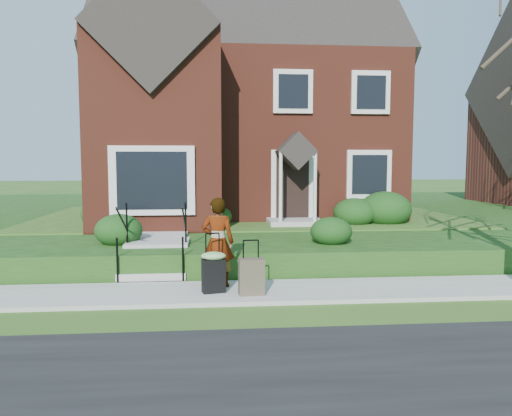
{
  "coord_description": "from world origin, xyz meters",
  "views": [
    {
      "loc": [
        -1.25,
        -9.17,
        2.48
      ],
      "look_at": [
        -0.27,
        2.0,
        1.44
      ],
      "focal_mm": 35.0,
      "sensor_mm": 36.0,
      "label": 1
    }
  ],
  "objects": [
    {
      "name": "suitcase_black",
      "position": [
        -1.24,
        -0.11,
        0.51
      ],
      "size": [
        0.53,
        0.47,
        1.1
      ],
      "rotation": [
        0.0,
        0.0,
        0.22
      ],
      "color": "black",
      "rests_on": "sidewalk"
    },
    {
      "name": "ground",
      "position": [
        0.0,
        0.0,
        0.0
      ],
      "size": [
        120.0,
        120.0,
        0.0
      ],
      "primitive_type": "plane",
      "color": "#2D5119",
      "rests_on": "ground"
    },
    {
      "name": "front_steps",
      "position": [
        -2.5,
        1.84,
        0.47
      ],
      "size": [
        1.4,
        2.02,
        1.5
      ],
      "color": "#9E9B93",
      "rests_on": "ground"
    },
    {
      "name": "suitcase_olive",
      "position": [
        -0.55,
        -0.32,
        0.41
      ],
      "size": [
        0.48,
        0.29,
        1.0
      ],
      "rotation": [
        0.0,
        0.0,
        0.07
      ],
      "color": "#4C4432",
      "rests_on": "sidewalk"
    },
    {
      "name": "sidewalk",
      "position": [
        0.0,
        0.0,
        0.04
      ],
      "size": [
        60.0,
        1.6,
        0.08
      ],
      "primitive_type": "cube",
      "color": "#9E9B93",
      "rests_on": "ground"
    },
    {
      "name": "foundation_shrubs",
      "position": [
        0.36,
        4.94,
        1.08
      ],
      "size": [
        9.8,
        4.76,
        1.11
      ],
      "color": "black",
      "rests_on": "terrace"
    },
    {
      "name": "main_house",
      "position": [
        -0.21,
        9.61,
        5.26
      ],
      "size": [
        10.4,
        10.2,
        9.4
      ],
      "color": "maroon",
      "rests_on": "terrace"
    },
    {
      "name": "terrace",
      "position": [
        4.0,
        10.9,
        0.3
      ],
      "size": [
        44.0,
        20.0,
        0.6
      ],
      "primitive_type": "cube",
      "color": "#18380F",
      "rests_on": "ground"
    },
    {
      "name": "walkway",
      "position": [
        -2.5,
        5.0,
        0.63
      ],
      "size": [
        1.2,
        6.0,
        0.06
      ],
      "primitive_type": "cube",
      "color": "#9E9B93",
      "rests_on": "terrace"
    },
    {
      "name": "woman",
      "position": [
        -1.15,
        0.35,
        0.94
      ],
      "size": [
        0.68,
        0.5,
        1.73
      ],
      "primitive_type": "imported",
      "rotation": [
        0.0,
        0.0,
        3.01
      ],
      "color": "#999999",
      "rests_on": "sidewalk"
    }
  ]
}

